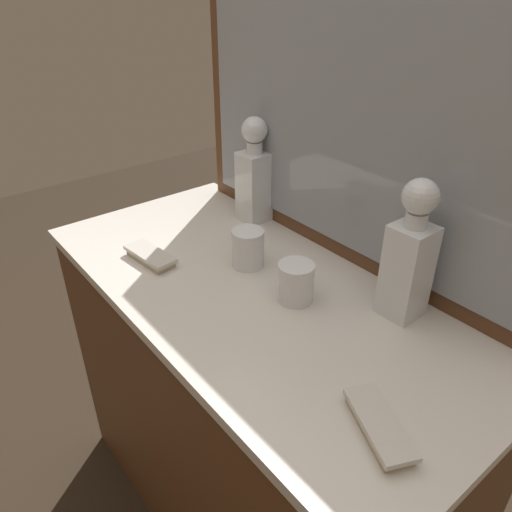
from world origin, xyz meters
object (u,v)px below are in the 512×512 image
object	(u,v)px
crystal_decanter_rear	(408,263)
crystal_tumbler_front	(248,250)
crystal_tumbler_far_right	(296,284)
silver_brush_front	(379,426)
crystal_decanter_far_left	(254,180)
silver_brush_left	(150,256)

from	to	relation	value
crystal_decanter_rear	crystal_tumbler_front	xyz separation A→B (m)	(-0.34, -0.13, -0.08)
crystal_tumbler_far_right	crystal_decanter_rear	bearing A→B (deg)	39.10
silver_brush_front	crystal_decanter_rear	bearing A→B (deg)	121.56
crystal_decanter_rear	crystal_tumbler_far_right	xyz separation A→B (m)	(-0.17, -0.14, -0.08)
crystal_decanter_far_left	silver_brush_left	size ratio (longest dim) A/B	1.89
crystal_decanter_far_left	silver_brush_front	size ratio (longest dim) A/B	1.80
crystal_decanter_far_left	crystal_tumbler_far_right	xyz separation A→B (m)	(0.36, -0.18, -0.08)
crystal_tumbler_far_right	silver_brush_front	xyz separation A→B (m)	(0.34, -0.14, -0.03)
silver_brush_front	silver_brush_left	bearing A→B (deg)	-177.46
crystal_decanter_rear	silver_brush_left	bearing A→B (deg)	-149.03
crystal_decanter_rear	crystal_tumbler_front	bearing A→B (deg)	-159.26
crystal_decanter_far_left	crystal_tumbler_front	bearing A→B (deg)	-41.95
crystal_decanter_far_left	silver_brush_left	distance (m)	0.36
crystal_decanter_far_left	silver_brush_left	xyz separation A→B (m)	(0.02, -0.34, -0.10)
crystal_decanter_rear	crystal_tumbler_far_right	size ratio (longest dim) A/B	3.38
crystal_tumbler_front	silver_brush_left	xyz separation A→B (m)	(-0.16, -0.17, -0.03)
crystal_decanter_far_left	crystal_decanter_rear	bearing A→B (deg)	-4.03
crystal_tumbler_far_right	crystal_tumbler_front	world-z (taller)	crystal_tumbler_front
crystal_decanter_far_left	silver_brush_left	world-z (taller)	crystal_decanter_far_left
silver_brush_front	crystal_tumbler_far_right	bearing A→B (deg)	158.00
crystal_tumbler_far_right	silver_brush_front	distance (m)	0.37
crystal_tumbler_front	silver_brush_front	xyz separation A→B (m)	(0.51, -0.14, -0.03)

